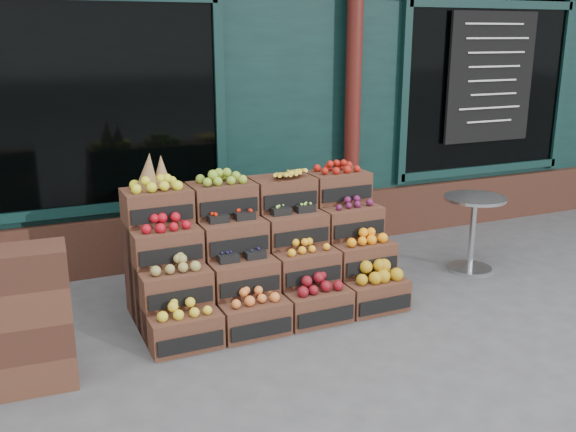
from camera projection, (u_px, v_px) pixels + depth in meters
name	position (u px, v px, depth m)	size (l,w,h in m)	color
ground	(342.00, 330.00, 5.47)	(60.00, 60.00, 0.00)	#4A4A4D
shop_facade	(178.00, 36.00, 9.31)	(12.00, 6.24, 4.80)	black
crate_display	(263.00, 259.00, 5.83)	(2.36, 1.17, 1.47)	#512E1F
spare_crates	(33.00, 318.00, 4.47)	(0.54, 0.39, 1.04)	#512E1F
bistro_table	(473.00, 225.00, 6.72)	(0.64, 0.64, 0.81)	#B0B1B7
shopkeeper	(77.00, 176.00, 7.06)	(0.67, 0.44, 1.84)	#195930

